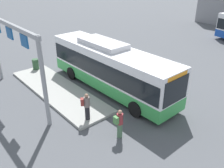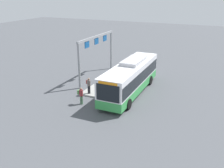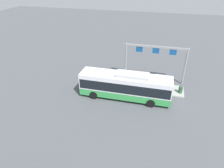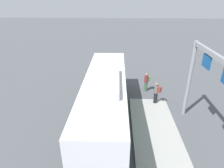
# 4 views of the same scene
# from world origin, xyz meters

# --- Properties ---
(ground_plane) EXTENTS (120.00, 120.00, 0.00)m
(ground_plane) POSITION_xyz_m (0.00, 0.00, 0.00)
(ground_plane) COLOR #4C4F54
(platform_curb) EXTENTS (10.00, 2.80, 0.16)m
(platform_curb) POSITION_xyz_m (-2.23, -3.13, 0.08)
(platform_curb) COLOR #9E9E99
(platform_curb) RESTS_ON ground
(bus_main) EXTENTS (11.05, 2.74, 3.46)m
(bus_main) POSITION_xyz_m (-0.01, -0.00, 1.81)
(bus_main) COLOR green
(bus_main) RESTS_ON ground
(person_boarding) EXTENTS (0.34, 0.52, 1.67)m
(person_boarding) POSITION_xyz_m (4.52, -3.24, 0.89)
(person_boarding) COLOR #476B4C
(person_boarding) RESTS_ON ground
(person_waiting_near) EXTENTS (0.54, 0.61, 1.67)m
(person_waiting_near) POSITION_xyz_m (2.25, -3.69, 1.05)
(person_waiting_near) COLOR black
(person_waiting_near) RESTS_ON platform_curb
(platform_sign_gantry) EXTENTS (8.53, 0.24, 5.20)m
(platform_sign_gantry) POSITION_xyz_m (-2.99, -5.49, 3.71)
(platform_sign_gantry) COLOR gray
(platform_sign_gantry) RESTS_ON ground
(trash_bin) EXTENTS (0.52, 0.52, 0.90)m
(trash_bin) POSITION_xyz_m (-6.73, -2.68, 0.61)
(trash_bin) COLOR #2D5133
(trash_bin) RESTS_ON platform_curb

